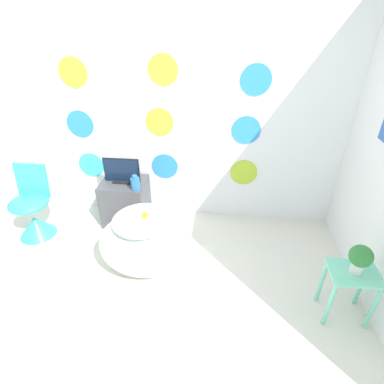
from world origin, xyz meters
The scene contains 11 objects.
ground_plane centered at (0.00, 0.00, 0.00)m, with size 12.00×12.00×0.00m, color silver.
wall_back_dotted centered at (0.00, 1.75, 1.30)m, with size 4.92×0.05×2.60m.
rug centered at (0.00, 0.63, 0.00)m, with size 1.25×0.96×0.01m.
bathtub centered at (-0.02, 0.74, 0.30)m, with size 0.86×0.66×0.59m.
rubber_duck centered at (0.01, 0.75, 0.63)m, with size 0.06×0.06×0.07m.
chair centered at (-1.37, 1.11, 0.27)m, with size 0.41×0.41×0.81m.
tv_cabinet centered at (-0.43, 1.48, 0.27)m, with size 0.50×0.43×0.53m.
tv centered at (-0.43, 1.48, 0.66)m, with size 0.41×0.12×0.29m.
vase centered at (-0.25, 1.35, 0.60)m, with size 0.10×0.10×0.16m.
side_table centered at (1.72, 0.39, 0.37)m, with size 0.37×0.28×0.48m.
potted_plant_left centered at (1.72, 0.39, 0.63)m, with size 0.17×0.17×0.25m.
Camera 1 is at (0.67, -1.37, 2.19)m, focal length 28.00 mm.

